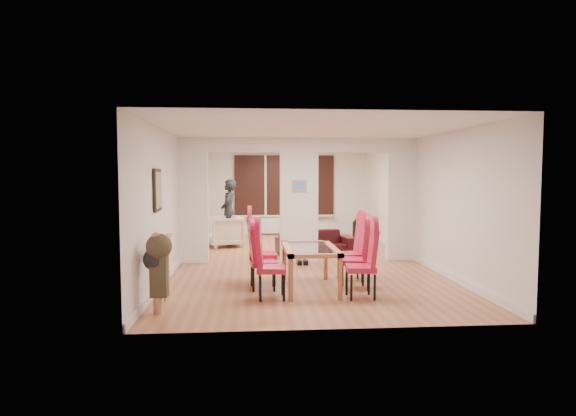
{
  "coord_description": "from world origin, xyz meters",
  "views": [
    {
      "loc": [
        -1.0,
        -10.07,
        1.86
      ],
      "look_at": [
        -0.19,
        0.6,
        1.09
      ],
      "focal_mm": 30.0,
      "sensor_mm": 36.0,
      "label": 1
    }
  ],
  "objects": [
    {
      "name": "person",
      "position": [
        -1.6,
        2.71,
        0.85
      ],
      "size": [
        0.66,
        0.47,
        1.7
      ],
      "primitive_type": "imported",
      "rotation": [
        0.0,
        0.0,
        -1.68
      ],
      "color": "black",
      "rests_on": "floor"
    },
    {
      "name": "dining_chair_rc",
      "position": [
        0.7,
        -1.94,
        0.53
      ],
      "size": [
        0.49,
        0.49,
        1.07
      ],
      "primitive_type": null,
      "rotation": [
        0.0,
        0.0,
        0.16
      ],
      "color": "#AD1130",
      "rests_on": "floor"
    },
    {
      "name": "dining_chair_rb",
      "position": [
        0.66,
        -2.51,
        0.53
      ],
      "size": [
        0.51,
        0.51,
        1.06
      ],
      "primitive_type": null,
      "rotation": [
        0.0,
        0.0,
        -0.24
      ],
      "color": "#AD1130",
      "rests_on": "floor"
    },
    {
      "name": "sofa",
      "position": [
        0.48,
        1.0,
        0.26
      ],
      "size": [
        1.88,
        1.01,
        0.52
      ],
      "primitive_type": "imported",
      "rotation": [
        0.0,
        0.0,
        0.18
      ],
      "color": "black",
      "rests_on": "floor"
    },
    {
      "name": "pendant_light",
      "position": [
        0.3,
        3.3,
        2.15
      ],
      "size": [
        0.36,
        0.36,
        0.36
      ],
      "primitive_type": "sphere",
      "color": "orange",
      "rests_on": "room_walls"
    },
    {
      "name": "shoes",
      "position": [
        0.03,
        -0.42,
        0.05
      ],
      "size": [
        0.22,
        0.24,
        0.09
      ],
      "primitive_type": null,
      "color": "black",
      "rests_on": "floor"
    },
    {
      "name": "dining_table",
      "position": [
        -0.07,
        -2.52,
        0.34
      ],
      "size": [
        0.83,
        1.47,
        0.69
      ],
      "primitive_type": null,
      "color": "#A45E3C",
      "rests_on": "floor"
    },
    {
      "name": "dining_chair_lb",
      "position": [
        -0.81,
        -2.45,
        0.51
      ],
      "size": [
        0.45,
        0.45,
        1.02
      ],
      "primitive_type": null,
      "rotation": [
        0.0,
        0.0,
        0.11
      ],
      "color": "#AD1130",
      "rests_on": "floor"
    },
    {
      "name": "armchair",
      "position": [
        -1.68,
        2.16,
        0.39
      ],
      "size": [
        1.04,
        1.06,
        0.78
      ],
      "primitive_type": "imported",
      "rotation": [
        0.0,
        0.0,
        -1.28
      ],
      "color": "beige",
      "rests_on": "floor"
    },
    {
      "name": "pillar_photo",
      "position": [
        0.0,
        -0.1,
        1.6
      ],
      "size": [
        0.3,
        0.03,
        0.25
      ],
      "primitive_type": "cube",
      "color": "#4C8CD8",
      "rests_on": "divider_wall"
    },
    {
      "name": "divider_wall",
      "position": [
        0.0,
        0.0,
        1.3
      ],
      "size": [
        5.0,
        0.18,
        2.6
      ],
      "primitive_type": "cube",
      "color": "white",
      "rests_on": "floor"
    },
    {
      "name": "dining_chair_la",
      "position": [
        -0.71,
        -3.03,
        0.53
      ],
      "size": [
        0.45,
        0.45,
        1.06
      ],
      "primitive_type": null,
      "rotation": [
        0.0,
        0.0,
        -0.07
      ],
      "color": "#AD1130",
      "rests_on": "floor"
    },
    {
      "name": "bay_window_blinds",
      "position": [
        0.0,
        4.44,
        1.5
      ],
      "size": [
        3.0,
        0.08,
        1.8
      ],
      "primitive_type": "cube",
      "color": "black",
      "rests_on": "room_walls"
    },
    {
      "name": "television",
      "position": [
        1.89,
        3.34,
        0.31
      ],
      "size": [
        1.08,
        0.45,
        0.62
      ],
      "primitive_type": "imported",
      "rotation": [
        0.0,
        0.0,
        1.28
      ],
      "color": "black",
      "rests_on": "floor"
    },
    {
      "name": "dining_chair_lc",
      "position": [
        -0.81,
        -2.04,
        0.57
      ],
      "size": [
        0.46,
        0.46,
        1.15
      ],
      "primitive_type": null,
      "rotation": [
        0.0,
        0.0,
        -0.0
      ],
      "color": "#AD1130",
      "rests_on": "floor"
    },
    {
      "name": "wall_poster",
      "position": [
        -2.47,
        -2.4,
        1.6
      ],
      "size": [
        0.04,
        0.52,
        0.67
      ],
      "primitive_type": "cube",
      "color": "gray",
      "rests_on": "room_walls"
    },
    {
      "name": "floor",
      "position": [
        0.0,
        0.0,
        0.0
      ],
      "size": [
        5.0,
        9.0,
        0.01
      ],
      "primitive_type": "cube",
      "color": "#A96544",
      "rests_on": "ground"
    },
    {
      "name": "bottle",
      "position": [
        0.14,
        2.36,
        0.39
      ],
      "size": [
        0.07,
        0.07,
        0.29
      ],
      "primitive_type": "cylinder",
      "color": "#143F19",
      "rests_on": "coffee_table"
    },
    {
      "name": "coffee_table",
      "position": [
        0.25,
        2.36,
        0.12
      ],
      "size": [
        1.18,
        0.82,
        0.25
      ],
      "primitive_type": null,
      "rotation": [
        0.0,
        0.0,
        -0.29
      ],
      "color": "black",
      "rests_on": "floor"
    },
    {
      "name": "room_walls",
      "position": [
        0.0,
        0.0,
        1.3
      ],
      "size": [
        5.0,
        9.0,
        2.6
      ],
      "primitive_type": null,
      "color": "silver",
      "rests_on": "floor"
    },
    {
      "name": "bowl",
      "position": [
        0.27,
        2.26,
        0.27
      ],
      "size": [
        0.21,
        0.21,
        0.05
      ],
      "primitive_type": "imported",
      "color": "black",
      "rests_on": "coffee_table"
    },
    {
      "name": "dining_chair_ra",
      "position": [
        0.62,
        -3.09,
        0.53
      ],
      "size": [
        0.46,
        0.46,
        1.06
      ],
      "primitive_type": null,
      "rotation": [
        0.0,
        0.0,
        -0.09
      ],
      "color": "#AD1130",
      "rests_on": "floor"
    },
    {
      "name": "stair_newel",
      "position": [
        -2.25,
        -3.2,
        0.55
      ],
      "size": [
        0.4,
        1.2,
        1.1
      ],
      "primitive_type": null,
      "color": "#BB7A56",
      "rests_on": "floor"
    },
    {
      "name": "radiator",
      "position": [
        0.0,
        4.4,
        0.3
      ],
      "size": [
        1.4,
        0.08,
        0.5
      ],
      "primitive_type": "cube",
      "color": "white",
      "rests_on": "floor"
    }
  ]
}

